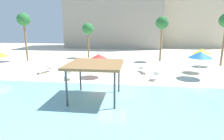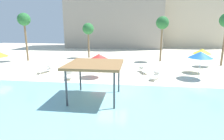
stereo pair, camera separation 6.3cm
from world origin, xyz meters
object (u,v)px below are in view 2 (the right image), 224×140
(lounge_chair_0, at_px, (46,70))
(palm_tree_1, at_px, (162,24))
(shade_pavilion, at_px, (95,66))
(palm_tree_0, at_px, (88,29))
(lounge_chair_3, at_px, (155,76))
(beach_umbrella_blue_0, at_px, (201,55))
(lounge_chair_4, at_px, (69,75))
(beach_umbrella_yellow_3, at_px, (202,51))
(lounge_chair_2, at_px, (143,70))
(beach_umbrella_red_4, at_px, (99,57))
(palm_tree_2, at_px, (24,21))

(lounge_chair_0, bearing_deg, palm_tree_1, 149.76)
(shade_pavilion, distance_m, palm_tree_0, 19.10)
(lounge_chair_3, xyz_separation_m, palm_tree_0, (-10.07, 12.19, 4.43))
(beach_umbrella_blue_0, relative_size, lounge_chair_4, 1.42)
(shade_pavilion, relative_size, palm_tree_0, 0.67)
(beach_umbrella_yellow_3, relative_size, palm_tree_0, 0.48)
(lounge_chair_2, bearing_deg, palm_tree_0, -152.36)
(beach_umbrella_blue_0, distance_m, beach_umbrella_red_4, 10.46)
(beach_umbrella_blue_0, height_order, palm_tree_2, palm_tree_2)
(lounge_chair_0, xyz_separation_m, palm_tree_1, (14.30, 9.06, 5.30))
(lounge_chair_2, relative_size, lounge_chair_3, 1.00)
(palm_tree_1, bearing_deg, beach_umbrella_yellow_3, -60.77)
(shade_pavilion, relative_size, beach_umbrella_red_4, 1.57)
(lounge_chair_3, relative_size, lounge_chair_4, 1.00)
(palm_tree_1, bearing_deg, beach_umbrella_red_4, -126.71)
(lounge_chair_4, bearing_deg, palm_tree_0, 169.77)
(lounge_chair_3, bearing_deg, shade_pavilion, -18.48)
(lounge_chair_0, xyz_separation_m, palm_tree_0, (2.47, 11.00, 4.43))
(lounge_chair_3, height_order, lounge_chair_4, same)
(beach_umbrella_red_4, bearing_deg, shade_pavilion, -81.56)
(beach_umbrella_red_4, bearing_deg, lounge_chair_0, 169.77)
(beach_umbrella_blue_0, relative_size, lounge_chair_3, 1.42)
(lounge_chair_2, bearing_deg, beach_umbrella_yellow_3, 82.16)
(lounge_chair_0, distance_m, palm_tree_2, 11.04)
(lounge_chair_3, bearing_deg, palm_tree_1, -168.84)
(lounge_chair_3, height_order, palm_tree_1, palm_tree_1)
(shade_pavilion, height_order, beach_umbrella_yellow_3, beach_umbrella_yellow_3)
(shade_pavilion, distance_m, palm_tree_1, 17.94)
(beach_umbrella_blue_0, relative_size, lounge_chair_2, 1.42)
(beach_umbrella_red_4, xyz_separation_m, palm_tree_0, (-4.18, 12.20, 2.54))
(beach_umbrella_yellow_3, relative_size, lounge_chair_4, 1.41)
(lounge_chair_3, relative_size, palm_tree_2, 0.27)
(beach_umbrella_blue_0, relative_size, palm_tree_0, 0.48)
(beach_umbrella_yellow_3, bearing_deg, palm_tree_0, 150.85)
(shade_pavilion, relative_size, lounge_chair_3, 1.98)
(beach_umbrella_red_4, xyz_separation_m, palm_tree_2, (-13.01, 8.14, 3.88))
(lounge_chair_3, distance_m, palm_tree_1, 11.67)
(palm_tree_0, xyz_separation_m, palm_tree_1, (11.83, -1.94, 0.87))
(palm_tree_2, bearing_deg, palm_tree_0, 24.66)
(lounge_chair_0, bearing_deg, beach_umbrella_red_4, 107.18)
(lounge_chair_3, distance_m, palm_tree_2, 21.38)
(lounge_chair_0, bearing_deg, beach_umbrella_yellow_3, 124.62)
(lounge_chair_4, bearing_deg, shade_pavilion, 21.96)
(beach_umbrella_red_4, bearing_deg, palm_tree_0, 108.90)
(beach_umbrella_yellow_3, height_order, lounge_chair_0, beach_umbrella_yellow_3)
(palm_tree_0, distance_m, palm_tree_2, 9.81)
(beach_umbrella_red_4, relative_size, palm_tree_2, 0.35)
(beach_umbrella_yellow_3, relative_size, palm_tree_1, 0.41)
(lounge_chair_4, bearing_deg, lounge_chair_2, 98.48)
(beach_umbrella_red_4, height_order, lounge_chair_2, beach_umbrella_red_4)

